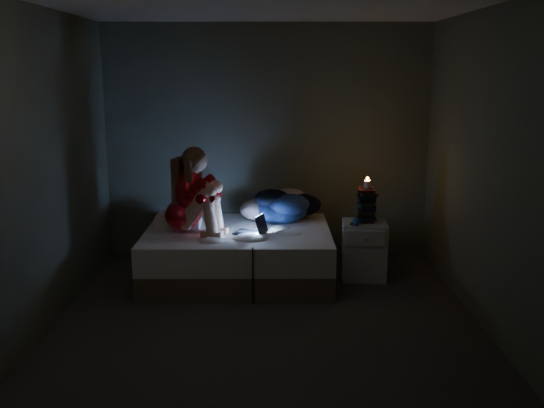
{
  "coord_description": "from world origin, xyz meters",
  "views": [
    {
      "loc": [
        0.03,
        -4.83,
        2.11
      ],
      "look_at": [
        0.05,
        1.0,
        0.8
      ],
      "focal_mm": 39.91,
      "sensor_mm": 36.0,
      "label": 1
    }
  ],
  "objects_px": {
    "nightstand": "(364,250)",
    "phone": "(356,224)",
    "candle": "(367,186)",
    "laptop": "(250,223)",
    "woman": "(182,190)",
    "bed": "(238,254)"
  },
  "relations": [
    {
      "from": "nightstand",
      "to": "phone",
      "type": "relative_size",
      "value": 4.22
    },
    {
      "from": "laptop",
      "to": "nightstand",
      "type": "relative_size",
      "value": 0.51
    },
    {
      "from": "woman",
      "to": "nightstand",
      "type": "distance_m",
      "value": 1.94
    },
    {
      "from": "bed",
      "to": "woman",
      "type": "xyz_separation_m",
      "value": [
        -0.54,
        -0.13,
        0.69
      ]
    },
    {
      "from": "bed",
      "to": "laptop",
      "type": "distance_m",
      "value": 0.42
    },
    {
      "from": "nightstand",
      "to": "phone",
      "type": "distance_m",
      "value": 0.33
    },
    {
      "from": "candle",
      "to": "laptop",
      "type": "bearing_deg",
      "value": -170.52
    },
    {
      "from": "bed",
      "to": "woman",
      "type": "distance_m",
      "value": 0.89
    },
    {
      "from": "laptop",
      "to": "candle",
      "type": "relative_size",
      "value": 3.74
    },
    {
      "from": "woman",
      "to": "laptop",
      "type": "bearing_deg",
      "value": 11.9
    },
    {
      "from": "laptop",
      "to": "phone",
      "type": "relative_size",
      "value": 2.14
    },
    {
      "from": "candle",
      "to": "phone",
      "type": "bearing_deg",
      "value": -135.02
    },
    {
      "from": "bed",
      "to": "laptop",
      "type": "bearing_deg",
      "value": -52.44
    },
    {
      "from": "bed",
      "to": "phone",
      "type": "relative_size",
      "value": 13.29
    },
    {
      "from": "laptop",
      "to": "phone",
      "type": "distance_m",
      "value": 1.06
    },
    {
      "from": "woman",
      "to": "laptop",
      "type": "relative_size",
      "value": 2.92
    },
    {
      "from": "nightstand",
      "to": "laptop",
      "type": "bearing_deg",
      "value": -166.8
    },
    {
      "from": "nightstand",
      "to": "candle",
      "type": "xyz_separation_m",
      "value": [
        0.02,
        0.04,
        0.66
      ]
    },
    {
      "from": "laptop",
      "to": "candle",
      "type": "bearing_deg",
      "value": 32.04
    },
    {
      "from": "nightstand",
      "to": "candle",
      "type": "relative_size",
      "value": 7.38
    },
    {
      "from": "bed",
      "to": "laptop",
      "type": "xyz_separation_m",
      "value": [
        0.13,
        -0.16,
        0.36
      ]
    },
    {
      "from": "phone",
      "to": "bed",
      "type": "bearing_deg",
      "value": -168.64
    }
  ]
}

